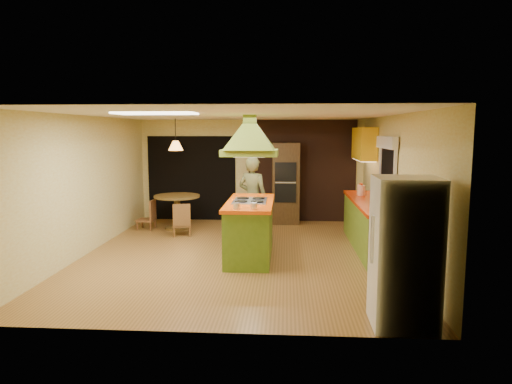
# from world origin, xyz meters

# --- Properties ---
(ground) EXTENTS (6.50, 6.50, 0.00)m
(ground) POSITION_xyz_m (0.00, 0.00, 0.00)
(ground) COLOR olive
(ground) RESTS_ON ground
(room_walls) EXTENTS (5.50, 6.50, 6.50)m
(room_walls) POSITION_xyz_m (0.00, 0.00, 1.25)
(room_walls) COLOR beige
(room_walls) RESTS_ON ground
(ceiling_plane) EXTENTS (6.50, 6.50, 0.00)m
(ceiling_plane) POSITION_xyz_m (0.00, 0.00, 2.50)
(ceiling_plane) COLOR silver
(ceiling_plane) RESTS_ON room_walls
(brick_panel) EXTENTS (2.64, 0.03, 2.50)m
(brick_panel) POSITION_xyz_m (1.25, 3.23, 1.25)
(brick_panel) COLOR #381E14
(brick_panel) RESTS_ON ground
(nook_opening) EXTENTS (2.20, 0.03, 2.10)m
(nook_opening) POSITION_xyz_m (-1.50, 3.23, 1.05)
(nook_opening) COLOR black
(nook_opening) RESTS_ON ground
(right_counter) EXTENTS (0.62, 3.05, 0.92)m
(right_counter) POSITION_xyz_m (2.45, 0.60, 0.46)
(right_counter) COLOR olive
(right_counter) RESTS_ON ground
(upper_cabinets) EXTENTS (0.34, 1.40, 0.70)m
(upper_cabinets) POSITION_xyz_m (2.57, 2.20, 1.95)
(upper_cabinets) COLOR yellow
(upper_cabinets) RESTS_ON room_walls
(window_right) EXTENTS (0.12, 1.35, 1.06)m
(window_right) POSITION_xyz_m (2.70, 0.40, 1.77)
(window_right) COLOR black
(window_right) RESTS_ON room_walls
(fluor_panel) EXTENTS (1.20, 0.60, 0.03)m
(fluor_panel) POSITION_xyz_m (-1.10, -1.20, 2.48)
(fluor_panel) COLOR white
(fluor_panel) RESTS_ON ceiling_plane
(kitchen_island) EXTENTS (0.82, 2.01, 1.02)m
(kitchen_island) POSITION_xyz_m (0.23, -0.12, 0.51)
(kitchen_island) COLOR #5A8220
(kitchen_island) RESTS_ON ground
(range_hood) EXTENTS (0.97, 0.71, 0.79)m
(range_hood) POSITION_xyz_m (0.23, -0.12, 2.25)
(range_hood) COLOR olive
(range_hood) RESTS_ON ceiling_plane
(man) EXTENTS (0.73, 0.61, 1.71)m
(man) POSITION_xyz_m (0.18, 1.24, 0.86)
(man) COLOR #4E4F29
(man) RESTS_ON ground
(refrigerator) EXTENTS (0.72, 0.68, 1.72)m
(refrigerator) POSITION_xyz_m (2.21, -2.89, 0.86)
(refrigerator) COLOR white
(refrigerator) RESTS_ON ground
(wall_oven) EXTENTS (0.67, 0.63, 1.95)m
(wall_oven) POSITION_xyz_m (0.85, 2.95, 0.97)
(wall_oven) COLOR #4A3217
(wall_oven) RESTS_ON ground
(dining_table) EXTENTS (1.04, 1.04, 0.78)m
(dining_table) POSITION_xyz_m (-1.61, 2.10, 0.55)
(dining_table) COLOR brown
(dining_table) RESTS_ON ground
(chair_left) EXTENTS (0.39, 0.39, 0.68)m
(chair_left) POSITION_xyz_m (-2.31, 2.00, 0.34)
(chair_left) COLOR brown
(chair_left) RESTS_ON ground
(chair_near) EXTENTS (0.47, 0.47, 0.71)m
(chair_near) POSITION_xyz_m (-1.36, 1.45, 0.35)
(chair_near) COLOR brown
(chair_near) RESTS_ON ground
(pendant_lamp) EXTENTS (0.34, 0.34, 0.22)m
(pendant_lamp) POSITION_xyz_m (-1.61, 2.10, 1.90)
(pendant_lamp) COLOR #FF9E3F
(pendant_lamp) RESTS_ON ceiling_plane
(canister_large) EXTENTS (0.17, 0.17, 0.20)m
(canister_large) POSITION_xyz_m (2.40, 1.47, 1.02)
(canister_large) COLOR beige
(canister_large) RESTS_ON right_counter
(canister_medium) EXTENTS (0.16, 0.16, 0.21)m
(canister_medium) POSITION_xyz_m (2.40, 1.32, 1.02)
(canister_medium) COLOR #F6E1C6
(canister_medium) RESTS_ON right_counter
(canister_small) EXTENTS (0.13, 0.13, 0.14)m
(canister_small) POSITION_xyz_m (2.40, 1.33, 0.99)
(canister_small) COLOR beige
(canister_small) RESTS_ON right_counter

